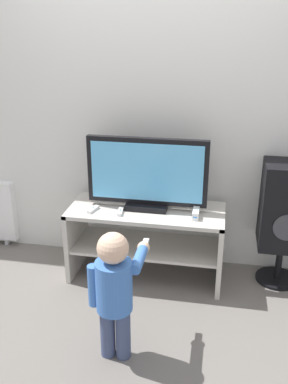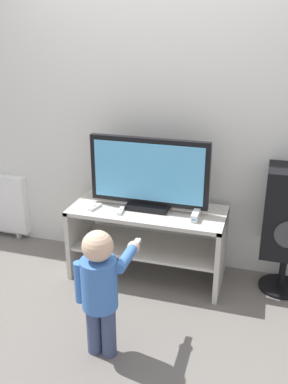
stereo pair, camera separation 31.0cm
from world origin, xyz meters
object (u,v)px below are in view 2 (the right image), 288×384
at_px(game_console, 196,215).
at_px(remote_secondary, 121,211).
at_px(television, 149,175).
at_px(remote_primary, 95,207).
at_px(child, 100,284).

bearing_deg(game_console, remote_secondary, -174.37).
relative_size(game_console, remote_secondary, 1.39).
xyz_separation_m(television, remote_primary, (-0.39, -0.13, -0.26)).
bearing_deg(remote_secondary, game_console, 5.63).
bearing_deg(remote_secondary, remote_primary, 179.47).
xyz_separation_m(game_console, remote_secondary, (-0.56, -0.06, -0.02)).
bearing_deg(television, game_console, -11.31).
distance_m(game_console, remote_primary, 0.77).
relative_size(game_console, remote_primary, 1.38).
distance_m(remote_secondary, child, 0.83).
bearing_deg(remote_primary, child, -65.33).
distance_m(game_console, child, 0.96).
relative_size(television, remote_secondary, 6.82).
bearing_deg(remote_secondary, television, 36.40).
distance_m(game_console, remote_secondary, 0.56).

